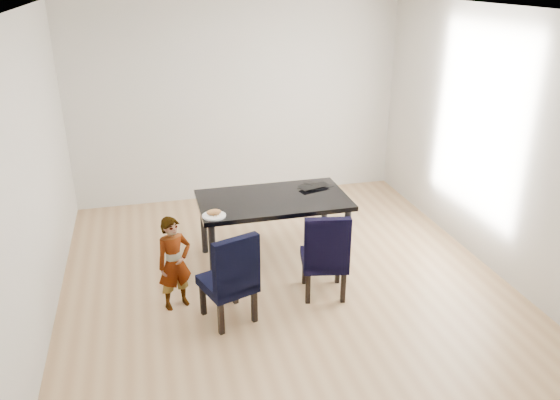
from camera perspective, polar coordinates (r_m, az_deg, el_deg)
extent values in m
cube|color=tan|center=(5.76, 0.50, -8.62)|extent=(4.50, 5.00, 0.01)
cube|color=white|center=(4.92, 0.61, 19.40)|extent=(4.50, 5.00, 0.01)
cube|color=beige|center=(7.54, -4.43, 10.15)|extent=(4.50, 0.01, 2.70)
cube|color=white|center=(3.06, 12.92, -10.53)|extent=(4.50, 0.01, 2.70)
cube|color=white|center=(5.12, -24.66, 1.87)|extent=(0.01, 5.00, 2.70)
cube|color=white|center=(6.14, 21.46, 5.64)|extent=(0.01, 5.00, 2.70)
cube|color=black|center=(6.00, -0.71, -3.10)|extent=(1.60, 0.90, 0.75)
cube|color=black|center=(5.01, -5.54, -7.86)|extent=(0.56, 0.57, 0.90)
cube|color=black|center=(5.38, 4.64, -5.50)|extent=(0.52, 0.53, 0.90)
imported|color=orange|center=(5.25, -10.97, -6.50)|extent=(0.40, 0.33, 0.93)
cylinder|color=white|center=(5.45, -6.91, -1.64)|extent=(0.24, 0.24, 0.01)
ellipsoid|color=#AB713D|center=(5.44, -6.92, -1.26)|extent=(0.17, 0.13, 0.06)
imported|color=black|center=(6.16, 3.33, 1.51)|extent=(0.39, 0.30, 0.03)
torus|color=black|center=(6.05, 3.16, 1.02)|extent=(0.18, 0.18, 0.01)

